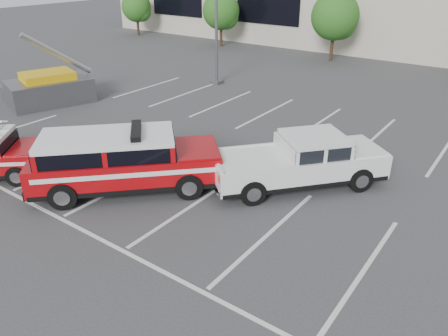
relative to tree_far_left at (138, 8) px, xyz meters
The scene contains 8 objects.
ground 33.36m from the tree_far_left, 41.51° to the right, with size 120.00×120.00×0.00m, color #37373A.
stall_markings 30.57m from the tree_far_left, 35.16° to the right, with size 23.00×15.00×0.01m, color silver.
tree_far_left is the anchor object (origin of this frame).
tree_left 10.00m from the tree_far_left, ahead, with size 3.07×3.07×4.42m.
tree_mid_left 20.01m from the tree_far_left, ahead, with size 3.37×3.37×4.85m.
fire_chief_suv 31.77m from the tree_far_left, 45.09° to the right, with size 5.76×5.76×2.10m.
white_pickup 32.91m from the tree_far_left, 35.04° to the right, with size 5.19×5.61×1.75m.
utility_rig 21.95m from the tree_far_left, 56.66° to the right, with size 4.69×4.62×3.67m.
Camera 1 is at (7.61, -8.86, 6.95)m, focal length 35.00 mm.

